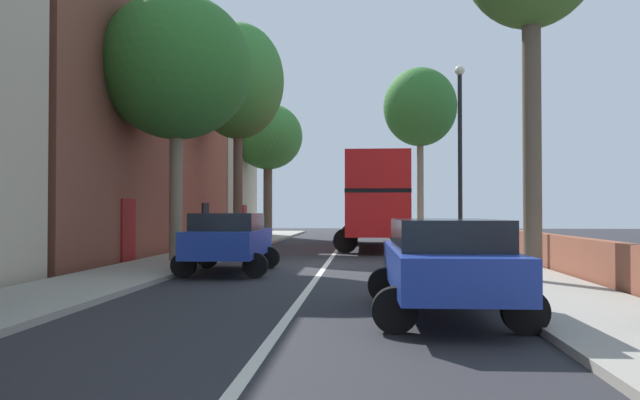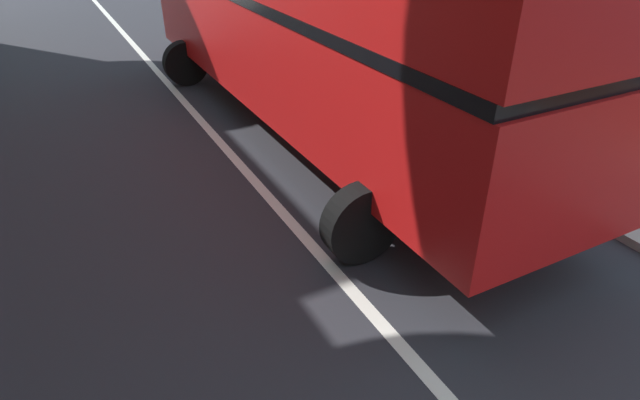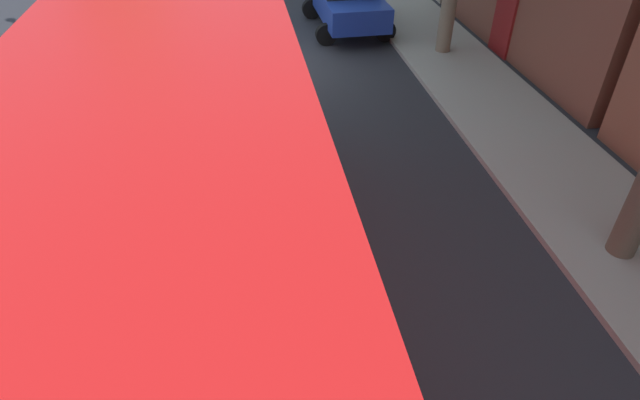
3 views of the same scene
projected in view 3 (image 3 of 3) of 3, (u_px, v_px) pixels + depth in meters
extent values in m
plane|color=#28282D|center=(277.00, 66.00, 14.18)|extent=(84.00, 84.00, 0.00)
cube|color=silver|center=(277.00, 66.00, 14.18)|extent=(0.16, 54.00, 0.01)
cube|color=#9E998E|center=(446.00, 54.00, 14.75)|extent=(2.60, 60.00, 0.12)
cube|color=#9E998E|center=(93.00, 75.00, 13.54)|extent=(2.60, 60.00, 0.12)
cube|color=maroon|center=(504.00, 17.00, 14.34)|extent=(0.08, 1.10, 2.10)
cube|color=brown|center=(26.00, 62.00, 13.07)|extent=(0.36, 54.00, 1.05)
cube|color=red|center=(192.00, 267.00, 5.68)|extent=(2.52, 11.34, 1.70)
cube|color=black|center=(178.00, 200.00, 5.12)|extent=(2.54, 11.22, 0.16)
cube|color=red|center=(162.00, 127.00, 4.62)|extent=(2.52, 11.34, 1.50)
cylinder|color=black|center=(279.00, 156.00, 9.51)|extent=(1.00, 0.30, 1.00)
cylinder|color=black|center=(138.00, 167.00, 9.19)|extent=(1.00, 0.30, 1.00)
cube|color=#1E389E|center=(347.00, 3.00, 16.17)|extent=(1.91, 4.27, 0.70)
cylinder|color=black|center=(385.00, 31.00, 15.58)|extent=(0.65, 0.24, 0.64)
cylinder|color=black|center=(326.00, 35.00, 15.32)|extent=(0.65, 0.24, 0.64)
cylinder|color=black|center=(364.00, 6.00, 17.64)|extent=(0.65, 0.24, 0.64)
cylinder|color=black|center=(311.00, 9.00, 17.37)|extent=(0.65, 0.24, 0.64)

